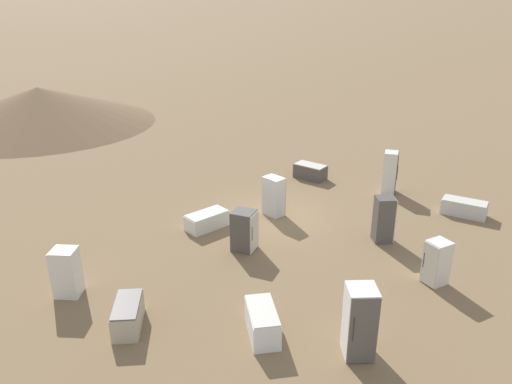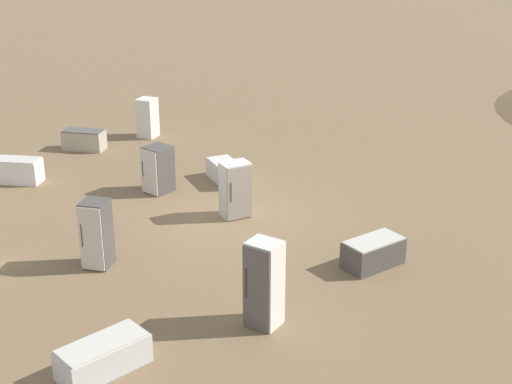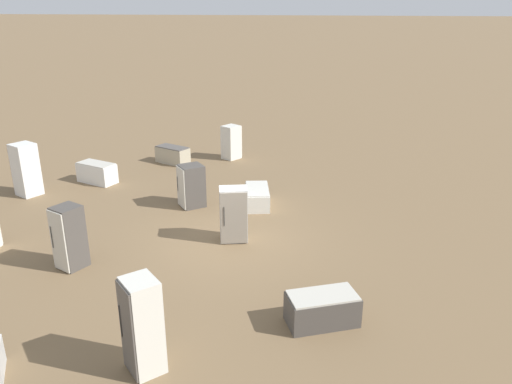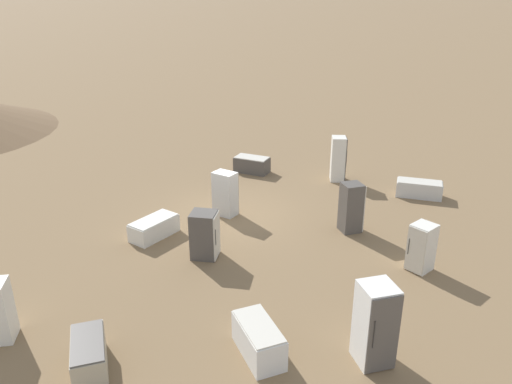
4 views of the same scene
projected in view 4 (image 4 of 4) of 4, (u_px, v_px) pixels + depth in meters
name	position (u px, v px, depth m)	size (l,w,h in m)	color
ground_plane	(230.00, 215.00, 18.14)	(1000.00, 1000.00, 0.00)	brown
discarded_fridge_0	(252.00, 165.00, 22.33)	(1.47, 1.69, 0.71)	#4C4742
discarded_fridge_1	(419.00, 189.00, 19.72)	(1.70, 1.82, 0.63)	silver
discarded_fridge_2	(205.00, 235.00, 15.11)	(1.06, 1.06, 1.46)	#4C4742
discarded_fridge_3	(351.00, 207.00, 16.70)	(0.82, 0.77, 1.70)	#4C4742
discarded_fridge_4	(338.00, 159.00, 21.16)	(0.89, 0.90, 1.91)	silver
discarded_fridge_5	(154.00, 228.00, 16.50)	(1.81, 1.32, 0.63)	silver
discarded_fridge_6	(225.00, 194.00, 17.95)	(0.86, 0.95, 1.63)	silver
discarded_fridge_8	(421.00, 247.00, 14.39)	(0.76, 0.69, 1.44)	silver
discarded_fridge_9	(259.00, 340.00, 11.10)	(0.99, 1.64, 0.79)	white
discarded_fridge_10	(375.00, 325.00, 10.69)	(0.92, 0.97, 1.92)	white
discarded_fridge_11	(89.00, 356.00, 10.66)	(1.06, 1.62, 0.74)	#B2A88E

